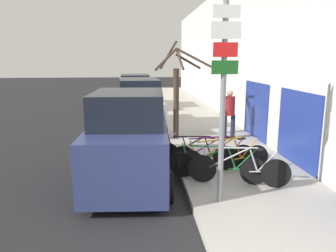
% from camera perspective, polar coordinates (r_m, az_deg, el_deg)
% --- Properties ---
extents(ground_plane, '(80.00, 80.00, 0.00)m').
position_cam_1_polar(ground_plane, '(14.07, -4.97, -0.66)').
color(ground_plane, black).
extents(sidewalk_curb, '(3.20, 32.00, 0.15)m').
position_cam_1_polar(sidewalk_curb, '(17.01, 3.76, 1.77)').
color(sidewalk_curb, '#ADA89E').
rests_on(sidewalk_curb, ground).
extents(building_facade, '(0.23, 32.00, 6.50)m').
position_cam_1_polar(building_facade, '(17.04, 9.91, 12.30)').
color(building_facade, silver).
rests_on(building_facade, ground).
extents(signpost, '(0.56, 0.13, 3.94)m').
position_cam_1_polar(signpost, '(6.34, 9.60, 5.62)').
color(signpost, gray).
rests_on(signpost, sidewalk_curb).
extents(bicycle_0, '(2.22, 0.76, 0.92)m').
position_cam_1_polar(bicycle_0, '(7.68, 12.13, -7.26)').
color(bicycle_0, black).
rests_on(bicycle_0, sidewalk_curb).
extents(bicycle_1, '(2.16, 0.92, 0.87)m').
position_cam_1_polar(bicycle_1, '(7.85, 8.53, -6.81)').
color(bicycle_1, black).
rests_on(bicycle_1, sidewalk_curb).
extents(bicycle_2, '(2.45, 0.54, 0.92)m').
position_cam_1_polar(bicycle_2, '(8.39, 9.74, -5.50)').
color(bicycle_2, black).
rests_on(bicycle_2, sidewalk_curb).
extents(bicycle_3, '(2.23, 0.44, 0.91)m').
position_cam_1_polar(bicycle_3, '(8.58, 7.82, -5.11)').
color(bicycle_3, black).
rests_on(bicycle_3, sidewalk_curb).
extents(bicycle_4, '(2.08, 0.75, 0.89)m').
position_cam_1_polar(bicycle_4, '(8.67, 4.92, -4.90)').
color(bicycle_4, black).
rests_on(bicycle_4, sidewalk_curb).
extents(parked_car_0, '(2.18, 4.25, 2.24)m').
position_cam_1_polar(parked_car_0, '(8.03, -6.70, -2.60)').
color(parked_car_0, navy).
rests_on(parked_car_0, ground).
extents(parked_car_1, '(2.14, 4.79, 2.19)m').
position_cam_1_polar(parked_car_1, '(13.72, -5.10, 3.27)').
color(parked_car_1, '#B2B7BC').
rests_on(parked_car_1, ground).
extents(parked_car_2, '(2.09, 4.70, 2.08)m').
position_cam_1_polar(parked_car_2, '(19.68, -5.75, 5.67)').
color(parked_car_2, gray).
rests_on(parked_car_2, ground).
extents(pedestrian_near, '(0.46, 0.39, 1.75)m').
position_cam_1_polar(pedestrian_near, '(11.94, 10.62, 2.64)').
color(pedestrian_near, '#1E2338').
rests_on(pedestrian_near, sidewalk_curb).
extents(street_tree, '(2.14, 1.66, 3.45)m').
position_cam_1_polar(street_tree, '(11.59, 1.61, 6.06)').
color(street_tree, '#3D2D23').
rests_on(street_tree, sidewalk_curb).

